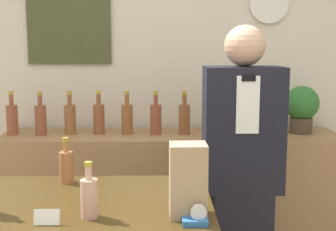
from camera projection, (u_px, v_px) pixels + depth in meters
The scene contains 19 objects.
back_wall at pixel (150, 73), 3.36m from camera, with size 5.20×0.09×2.70m.
back_shelf at pixel (170, 203), 3.20m from camera, with size 2.26×0.47×0.96m.
shopkeeper at pixel (241, 179), 2.56m from camera, with size 0.42×0.26×1.66m.
potted_plant at pixel (302, 107), 3.14m from camera, with size 0.23×0.23×0.32m.
paper_bag at pixel (188, 180), 1.70m from camera, with size 0.14×0.12×0.27m.
tape_dispenser at pixel (196, 218), 1.64m from camera, with size 0.09×0.06×0.07m.
price_card_right at pixel (47, 217), 1.63m from camera, with size 0.09×0.02×0.06m.
counter_bottle_2 at pixel (66, 166), 2.13m from camera, with size 0.06×0.06×0.21m.
counter_bottle_3 at pixel (89, 197), 1.70m from camera, with size 0.06×0.06×0.21m.
shelf_bottle_0 at pixel (12, 118), 3.09m from camera, with size 0.08×0.08×0.29m.
shelf_bottle_1 at pixel (41, 119), 3.09m from camera, with size 0.08×0.08×0.29m.
shelf_bottle_2 at pixel (70, 118), 3.11m from camera, with size 0.08×0.08×0.29m.
shelf_bottle_3 at pixel (99, 118), 3.12m from camera, with size 0.08×0.08×0.29m.
shelf_bottle_4 at pixel (127, 118), 3.11m from camera, with size 0.08×0.08×0.29m.
shelf_bottle_5 at pixel (156, 118), 3.11m from camera, with size 0.08×0.08×0.29m.
shelf_bottle_6 at pixel (184, 118), 3.11m from camera, with size 0.08×0.08×0.29m.
shelf_bottle_7 at pixel (213, 118), 3.12m from camera, with size 0.08×0.08×0.29m.
shelf_bottle_8 at pixel (242, 118), 3.10m from camera, with size 0.08×0.08×0.29m.
shelf_bottle_9 at pixel (270, 118), 3.11m from camera, with size 0.08×0.08×0.29m.
Camera 1 is at (0.07, -1.37, 1.56)m, focal length 50.00 mm.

